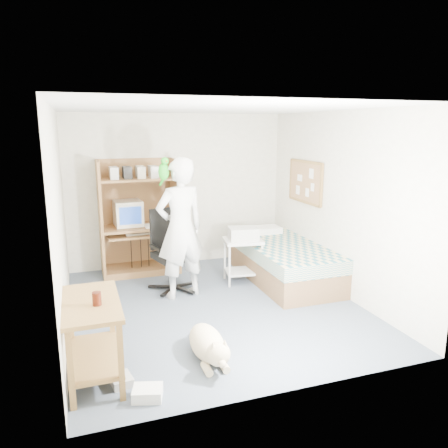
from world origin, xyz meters
name	(u,v)px	position (x,y,z in m)	size (l,w,h in m)	color
floor	(215,306)	(0.00, 0.00, 0.00)	(4.00, 4.00, 0.00)	#4B5866
wall_back	(178,190)	(0.00, 2.00, 1.25)	(3.60, 0.02, 2.50)	beige
wall_right	(339,204)	(1.80, 0.00, 1.25)	(0.02, 4.00, 2.50)	beige
wall_left	(60,222)	(-1.80, 0.00, 1.25)	(0.02, 4.00, 2.50)	beige
ceiling	(214,108)	(0.00, 0.00, 2.50)	(3.60, 4.00, 0.02)	white
computer_hutch	(139,222)	(-0.70, 1.74, 0.82)	(1.20, 0.63, 1.80)	brown
bed	(284,262)	(1.30, 0.62, 0.29)	(1.02, 2.02, 0.66)	brown
side_desk	(93,328)	(-1.55, -1.20, 0.49)	(0.50, 1.00, 0.75)	brown
corkboard	(305,182)	(1.77, 0.90, 1.45)	(0.04, 0.94, 0.66)	#9B7145
office_chair	(172,261)	(-0.38, 0.81, 0.41)	(0.65, 0.65, 1.15)	black
person	(180,229)	(-0.32, 0.50, 0.95)	(0.69, 0.46, 1.90)	silver
parrot	(164,170)	(-0.52, 0.51, 1.74)	(0.14, 0.24, 0.38)	#188E14
dog	(208,344)	(-0.46, -1.25, 0.16)	(0.32, 1.00, 0.38)	#CEB58A
printer_cart	(243,254)	(0.68, 0.74, 0.44)	(0.61, 0.51, 0.66)	silver
printer	(243,233)	(0.68, 0.74, 0.75)	(0.42, 0.32, 0.18)	#B3B3AE
crt_monitor	(128,213)	(-0.86, 1.75, 0.97)	(0.44, 0.46, 0.39)	beige
keyboard	(140,233)	(-0.70, 1.58, 0.67)	(0.45, 0.16, 0.03)	beige
pencil_cup	(163,221)	(-0.33, 1.65, 0.82)	(0.08, 0.08, 0.12)	yellow
drink_glass	(97,299)	(-1.50, -1.31, 0.81)	(0.08, 0.08, 0.12)	#3B1309
floor_box_a	(148,393)	(-1.15, -1.70, 0.05)	(0.25, 0.20, 0.10)	white
floor_box_b	(121,380)	(-1.34, -1.41, 0.04)	(0.18, 0.22, 0.08)	#A7A7A2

